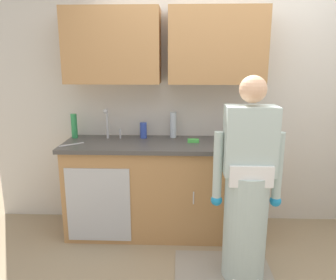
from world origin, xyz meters
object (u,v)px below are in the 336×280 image
object	(u,v)px
bottle_soap	(74,126)
bottle_dish_liquid	(247,129)
bottle_cleaner_spray	(173,125)
cup_by_sink	(225,137)
bottle_water_tall	(238,129)
sink	(109,143)
knife_on_counter	(71,144)
person_at_sink	(247,197)
bottle_water_short	(143,130)
sponge	(193,141)

from	to	relation	value
bottle_soap	bottle_dish_liquid	xyz separation A→B (m)	(1.76, 0.05, -0.03)
bottle_soap	bottle_cleaner_spray	xyz separation A→B (m)	(1.01, 0.05, 0.01)
bottle_soap	cup_by_sink	size ratio (longest dim) A/B	2.28
bottle_water_tall	bottle_dish_liquid	distance (m)	0.11
sink	cup_by_sink	bearing A→B (deg)	-0.16
bottle_dish_liquid	knife_on_counter	xyz separation A→B (m)	(-1.71, -0.33, -0.09)
person_at_sink	bottle_water_short	distance (m)	1.32
cup_by_sink	knife_on_counter	bearing A→B (deg)	-174.88
person_at_sink	sponge	world-z (taller)	person_at_sink
bottle_soap	sponge	distance (m)	1.23
cup_by_sink	person_at_sink	bearing A→B (deg)	-83.07
sponge	knife_on_counter	bearing A→B (deg)	-172.97
bottle_dish_liquid	sponge	size ratio (longest dim) A/B	1.75
bottle_dish_liquid	sink	bearing A→B (deg)	-171.91
knife_on_counter	sponge	world-z (taller)	sponge
person_at_sink	knife_on_counter	world-z (taller)	person_at_sink
bottle_water_short	bottle_dish_liquid	bearing A→B (deg)	1.27
bottle_soap	bottle_water_short	size ratio (longest dim) A/B	1.54
bottle_water_short	cup_by_sink	world-z (taller)	bottle_water_short
cup_by_sink	bottle_cleaner_spray	bearing A→B (deg)	157.54
person_at_sink	bottle_water_short	xyz separation A→B (m)	(-0.90, 0.90, 0.33)
bottle_cleaner_spray	cup_by_sink	distance (m)	0.55
sink	bottle_soap	world-z (taller)	sink
knife_on_counter	sponge	size ratio (longest dim) A/B	2.18
bottle_water_short	sponge	bearing A→B (deg)	-17.95
sink	bottle_dish_liquid	distance (m)	1.40
bottle_water_tall	sink	bearing A→B (deg)	-173.69
cup_by_sink	knife_on_counter	distance (m)	1.47
sink	bottle_cleaner_spray	xyz separation A→B (m)	(0.63, 0.21, 0.15)
sponge	bottle_water_short	bearing A→B (deg)	162.05
bottle_water_tall	bottle_water_short	distance (m)	0.96
person_at_sink	cup_by_sink	size ratio (longest dim) A/B	14.84
person_at_sink	bottle_soap	world-z (taller)	person_at_sink
person_at_sink	cup_by_sink	world-z (taller)	person_at_sink
bottle_cleaner_spray	cup_by_sink	bearing A→B (deg)	-22.46
knife_on_counter	sink	bearing A→B (deg)	162.91
person_at_sink	bottle_cleaner_spray	xyz separation A→B (m)	(-0.59, 0.94, 0.38)
bottle_dish_liquid	bottle_soap	bearing A→B (deg)	-178.52
bottle_cleaner_spray	bottle_dish_liquid	size ratio (longest dim) A/B	1.38
bottle_dish_liquid	knife_on_counter	size ratio (longest dim) A/B	0.80
sink	bottle_soap	size ratio (longest dim) A/B	2.01
knife_on_counter	bottle_water_short	bearing A→B (deg)	165.80
sink	bottle_cleaner_spray	size ratio (longest dim) A/B	1.88
cup_by_sink	bottle_water_short	bearing A→B (deg)	167.74
sponge	bottle_soap	bearing A→B (deg)	173.33
bottle_cleaner_spray	cup_by_sink	world-z (taller)	bottle_cleaner_spray
bottle_cleaner_spray	bottle_dish_liquid	bearing A→B (deg)	-0.71
bottle_water_tall	bottle_soap	size ratio (longest dim) A/B	0.89
bottle_soap	bottle_dish_liquid	distance (m)	1.76
sponge	cup_by_sink	bearing A→B (deg)	-2.25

